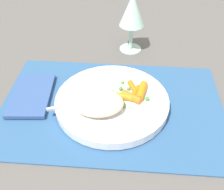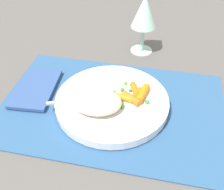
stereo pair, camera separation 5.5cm
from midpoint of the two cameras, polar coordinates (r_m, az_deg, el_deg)
The scene contains 9 objects.
ground_plane at distance 0.59m, azimuth 2.67°, elevation -2.67°, with size 2.40×2.40×0.00m, color #565451.
placemat at distance 0.59m, azimuth 2.68°, elevation -2.46°, with size 0.49×0.32×0.01m, color #2D5684.
plate at distance 0.58m, azimuth 2.72°, elevation -1.57°, with size 0.25×0.25×0.02m, color white.
rice_mound at distance 0.55m, azimuth -0.49°, elevation -1.45°, with size 0.11×0.08×0.03m, color beige.
carrot_portion at distance 0.58m, azimuth 7.64°, elevation -0.06°, with size 0.07×0.07×0.02m.
pea_scatter at distance 0.58m, azimuth 5.33°, elevation -0.22°, with size 0.08×0.08×0.01m.
fork at distance 0.57m, azimuth 0.21°, elevation -0.89°, with size 0.18×0.07×0.01m.
wine_glass at distance 0.73m, azimuth 9.14°, elevation 16.72°, with size 0.07×0.07×0.16m.
napkin at distance 0.64m, azimuth -13.47°, elevation 1.28°, with size 0.09×0.14×0.01m, color #33518C.
Camera 2 is at (0.09, -0.42, 0.41)m, focal length 43.14 mm.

